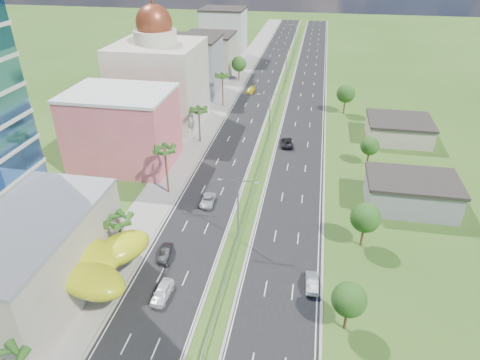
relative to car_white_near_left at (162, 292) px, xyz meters
The scene contains 33 objects.
ground 8.63m from the car_white_near_left, 27.72° to the left, with size 500.00×500.00×0.00m, color #2D5119.
road_left 94.00m from the car_white_near_left, 89.94° to the left, with size 11.00×260.00×0.04m, color black.
road_right 95.20m from the car_white_near_left, 80.87° to the left, with size 11.00×260.00×0.04m, color black.
sidewalk_left 94.47m from the car_white_near_left, 95.71° to the left, with size 7.00×260.00×0.12m, color gray.
median_guardrail 76.36m from the car_white_near_left, 84.29° to the left, with size 0.10×216.06×0.76m.
streetlight_median_b 16.98m from the car_white_near_left, 61.49° to the left, with size 6.04×0.25×11.00m.
streetlight_median_c 54.84m from the car_white_near_left, 81.99° to the left, with size 6.04×0.25×11.00m.
streetlight_median_d 99.46m from the car_white_near_left, 85.61° to the left, with size 6.04×0.25×11.00m.
streetlight_median_e 144.32m from the car_white_near_left, 86.98° to the left, with size 6.04×0.25×11.00m.
lime_canopy 13.06m from the car_white_near_left, behind, with size 18.00×15.00×7.40m.
pink_shophouse 41.90m from the car_white_near_left, 119.54° to the left, with size 20.00×15.00×15.00m, color #D8586A.
domed_building 63.30m from the car_white_near_left, 109.07° to the left, with size 20.00×20.00×28.70m.
midrise_grey 86.50m from the car_white_near_left, 103.00° to the left, with size 16.00×15.00×16.00m, color gray.
midrise_beige 107.90m from the car_white_near_left, 100.37° to the left, with size 16.00×15.00×13.00m, color #A39886.
midrise_white 130.70m from the car_white_near_left, 98.55° to the left, with size 16.00×15.00×18.00m, color silver.
shed_near 45.94m from the car_white_near_left, 39.16° to the left, with size 15.00×10.00×5.00m, color gray.
shed_far 69.97m from the car_white_near_left, 57.49° to the left, with size 14.00×12.00×4.40m, color #A39886.
palm_tree_b 11.69m from the car_white_near_left, 142.80° to the left, with size 3.60×3.60×8.10m.
palm_tree_c 28.22m from the car_white_near_left, 106.90° to the left, with size 3.60×3.60×9.60m.
palm_tree_d 50.07m from the car_white_near_left, 99.16° to the left, with size 3.60×3.60×8.60m.
palm_tree_e 74.79m from the car_white_near_left, 96.09° to the left, with size 3.60×3.60×9.40m.
leafy_tree_lfar 99.42m from the car_white_near_left, 94.56° to the left, with size 4.90×4.90×8.05m.
leafy_tree_ra 23.94m from the car_white_near_left, ahead, with size 4.20×4.20×6.90m.
leafy_tree_rb 31.34m from the car_white_near_left, 31.02° to the left, with size 4.55×4.55×7.47m.
leafy_tree_rc 53.14m from the car_white_near_left, 56.06° to the left, with size 3.85×3.85×6.33m.
leafy_tree_rd 78.44m from the car_white_near_left, 70.91° to the left, with size 4.90×4.90×8.05m.
car_white_near_left is the anchor object (origin of this frame).
car_dark_left 8.28m from the car_white_near_left, 106.19° to the left, with size 1.51×4.32×1.42m, color black.
car_silver_mid_left 23.32m from the car_white_near_left, 89.13° to the left, with size 2.25×4.89×1.36m, color #B7BAC0.
car_yellow_far_left 87.55m from the car_white_near_left, 91.27° to the left, with size 2.04×5.03×1.46m, color gold.
car_silver_right 20.17m from the car_white_near_left, 15.89° to the left, with size 1.62×4.63×1.53m, color #B0B2B8.
car_dark_far_right 52.02m from the car_white_near_left, 76.47° to the left, with size 2.60×5.63×1.56m, color black.
motorcycle 5.26m from the car_white_near_left, 103.43° to the left, with size 0.66×2.17×1.39m, color black.
Camera 1 is at (9.97, -43.18, 41.58)m, focal length 32.00 mm.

